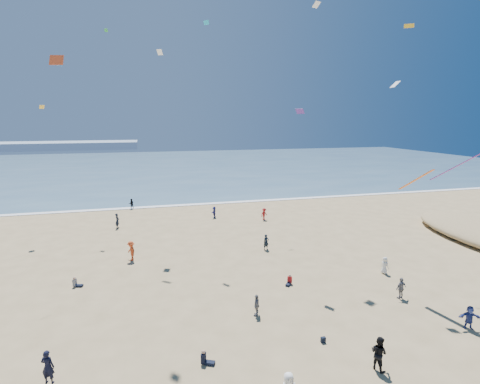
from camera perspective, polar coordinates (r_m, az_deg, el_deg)
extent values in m
cube|color=#476B84|center=(107.98, -12.91, 3.76)|extent=(220.00, 100.00, 0.06)
cube|color=white|center=(58.71, -11.15, -2.12)|extent=(220.00, 1.20, 0.08)
cube|color=#7A8EA8|center=(191.10, -32.16, 5.89)|extent=(110.00, 20.00, 3.20)
imported|color=gray|center=(31.19, 23.34, -13.30)|extent=(1.03, 0.60, 1.65)
imported|color=black|center=(38.76, 4.00, -7.64)|extent=(0.65, 0.49, 1.61)
imported|color=black|center=(58.22, -16.23, -1.73)|extent=(0.83, 0.69, 1.54)
imported|color=gray|center=(26.61, 2.55, -16.84)|extent=(0.78, 0.96, 1.53)
imported|color=#A61719|center=(49.96, 3.70, -3.37)|extent=(1.17, 0.95, 1.57)
imported|color=black|center=(22.95, 20.39, -22.01)|extent=(1.00, 1.11, 1.88)
imported|color=black|center=(48.49, -18.18, -4.19)|extent=(0.57, 0.75, 1.84)
imported|color=black|center=(23.00, -27.24, -22.60)|extent=(0.77, 0.62, 1.82)
imported|color=#C8441C|center=(37.29, -16.26, -8.62)|extent=(1.12, 1.39, 1.88)
imported|color=#323F89|center=(29.13, 31.58, -15.97)|extent=(1.49, 0.96, 1.53)
imported|color=silver|center=(35.34, 21.19, -10.38)|extent=(0.67, 0.84, 1.49)
imported|color=#343890|center=(51.13, -3.96, -3.07)|extent=(0.99, 1.46, 1.51)
cube|color=black|center=(24.67, 12.56, -21.13)|extent=(0.28, 0.18, 0.34)
cube|color=white|center=(43.22, -12.13, 20.11)|extent=(0.71, 0.71, 0.52)
cube|color=#DF4E21|center=(23.99, -26.19, 17.60)|extent=(0.79, 0.42, 0.56)
cube|color=green|center=(52.31, -19.74, 22.18)|extent=(0.48, 0.39, 0.38)
cube|color=white|center=(32.29, 22.58, 14.92)|extent=(0.56, 0.59, 0.51)
cube|color=yellow|center=(49.24, -27.96, 11.38)|extent=(0.64, 0.59, 0.42)
cube|color=white|center=(39.68, 11.56, 26.19)|extent=(0.86, 0.76, 0.48)
cube|color=#2892DF|center=(36.07, -25.83, 17.26)|extent=(0.48, 0.52, 0.45)
cube|color=#22B7E0|center=(41.38, -5.16, 24.33)|extent=(0.54, 0.64, 0.41)
cube|color=#FFAD15|center=(39.42, 24.36, 22.08)|extent=(0.84, 0.70, 0.40)
cube|color=#542A90|center=(32.11, 9.12, 12.06)|extent=(0.63, 0.82, 0.42)
cube|color=purple|center=(29.17, 30.04, 3.37)|extent=(0.35, 3.14, 2.21)
cube|color=orange|center=(30.88, 25.22, 1.69)|extent=(0.35, 2.64, 1.87)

